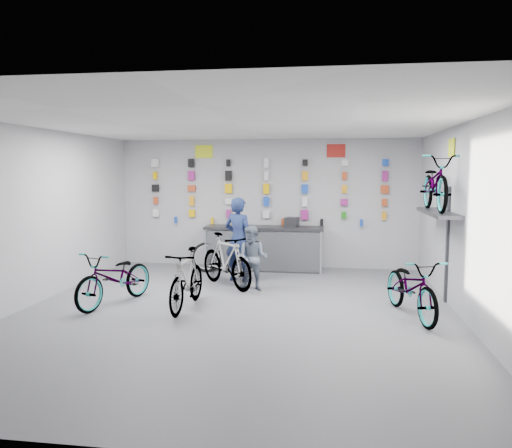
% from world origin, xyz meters
% --- Properties ---
extents(floor, '(8.00, 8.00, 0.00)m').
position_xyz_m(floor, '(0.00, 0.00, 0.00)').
color(floor, '#57575C').
rests_on(floor, ground).
extents(ceiling, '(8.00, 8.00, 0.00)m').
position_xyz_m(ceiling, '(0.00, 0.00, 3.00)').
color(ceiling, white).
rests_on(ceiling, wall_back).
extents(wall_back, '(7.00, 0.00, 7.00)m').
position_xyz_m(wall_back, '(0.00, 4.00, 1.50)').
color(wall_back, '#BCBCBE').
rests_on(wall_back, floor).
extents(wall_front, '(7.00, 0.00, 7.00)m').
position_xyz_m(wall_front, '(0.00, -4.00, 1.50)').
color(wall_front, '#BCBCBE').
rests_on(wall_front, floor).
extents(wall_left, '(0.00, 8.00, 8.00)m').
position_xyz_m(wall_left, '(-3.50, 0.00, 1.50)').
color(wall_left, '#BCBCBE').
rests_on(wall_left, floor).
extents(wall_right, '(0.00, 8.00, 8.00)m').
position_xyz_m(wall_right, '(3.50, 0.00, 1.50)').
color(wall_right, '#BCBCBE').
rests_on(wall_right, floor).
extents(counter, '(2.70, 0.66, 1.00)m').
position_xyz_m(counter, '(0.00, 3.54, 0.49)').
color(counter, black).
rests_on(counter, floor).
extents(merch_wall, '(5.57, 0.08, 1.56)m').
position_xyz_m(merch_wall, '(-0.07, 3.93, 1.80)').
color(merch_wall, silver).
rests_on(merch_wall, wall_back).
extents(wall_bracket, '(0.39, 1.90, 2.00)m').
position_xyz_m(wall_bracket, '(3.33, 1.20, 1.46)').
color(wall_bracket, '#333338').
rests_on(wall_bracket, wall_right).
extents(sign_left, '(0.42, 0.02, 0.30)m').
position_xyz_m(sign_left, '(-1.50, 3.98, 2.72)').
color(sign_left, yellow).
rests_on(sign_left, wall_back).
extents(sign_right, '(0.42, 0.02, 0.30)m').
position_xyz_m(sign_right, '(1.60, 3.98, 2.72)').
color(sign_right, red).
rests_on(sign_right, wall_back).
extents(sign_side, '(0.02, 0.40, 0.30)m').
position_xyz_m(sign_side, '(3.48, 1.20, 2.65)').
color(sign_side, yellow).
rests_on(sign_side, wall_right).
extents(bike_left, '(1.15, 1.89, 0.94)m').
position_xyz_m(bike_left, '(-2.11, 0.21, 0.47)').
color(bike_left, gray).
rests_on(bike_left, floor).
extents(bike_center, '(0.53, 1.67, 0.99)m').
position_xyz_m(bike_center, '(-0.83, 0.13, 0.50)').
color(bike_center, gray).
rests_on(bike_center, floor).
extents(bike_right, '(1.07, 1.91, 0.95)m').
position_xyz_m(bike_right, '(2.74, 0.19, 0.48)').
color(bike_right, gray).
rests_on(bike_right, floor).
extents(bike_service, '(1.56, 1.60, 1.05)m').
position_xyz_m(bike_service, '(-0.51, 1.76, 0.52)').
color(bike_service, gray).
rests_on(bike_service, floor).
extents(bike_wall, '(0.63, 1.80, 0.95)m').
position_xyz_m(bike_wall, '(3.25, 1.20, 2.05)').
color(bike_wall, gray).
rests_on(bike_wall, wall_bracket).
extents(clerk, '(0.74, 0.61, 1.73)m').
position_xyz_m(clerk, '(-0.37, 2.31, 0.87)').
color(clerk, '#18244C').
rests_on(clerk, floor).
extents(customer, '(0.67, 0.56, 1.23)m').
position_xyz_m(customer, '(0.04, 1.58, 0.61)').
color(customer, slate).
rests_on(customer, floor).
extents(spare_wheel, '(0.74, 0.41, 0.68)m').
position_xyz_m(spare_wheel, '(-1.25, 3.17, 0.33)').
color(spare_wheel, black).
rests_on(spare_wheel, floor).
extents(register, '(0.34, 0.36, 0.22)m').
position_xyz_m(register, '(0.63, 3.55, 1.11)').
color(register, black).
rests_on(register, counter).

